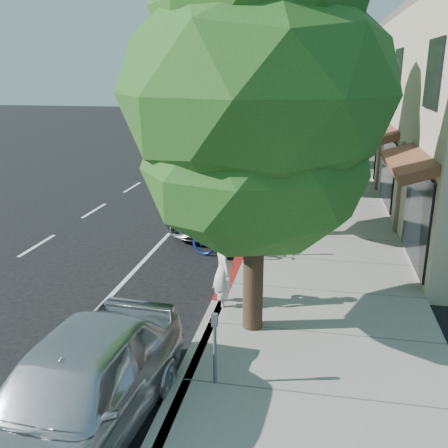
% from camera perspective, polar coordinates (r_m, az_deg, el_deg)
% --- Properties ---
extents(ground, '(120.00, 120.00, 0.00)m').
position_cam_1_polar(ground, '(12.21, 0.28, -7.39)').
color(ground, black).
rests_on(ground, ground).
extents(sidewalk, '(4.60, 56.00, 0.15)m').
position_cam_1_polar(sidewalk, '(19.57, 11.24, 2.02)').
color(sidewalk, gray).
rests_on(sidewalk, ground).
extents(curb, '(0.30, 56.00, 0.15)m').
position_cam_1_polar(curb, '(19.68, 4.53, 2.38)').
color(curb, '#9E998E').
rests_on(curb, ground).
extents(curb_red_segment, '(0.32, 4.00, 0.15)m').
position_cam_1_polar(curb_red_segment, '(13.09, 1.08, -5.31)').
color(curb_red_segment, maroon).
rests_on(curb_red_segment, ground).
extents(street_tree_0, '(4.90, 4.90, 7.55)m').
position_cam_1_polar(street_tree_0, '(9.01, 3.74, 14.08)').
color(street_tree_0, black).
rests_on(street_tree_0, ground).
extents(street_tree_1, '(4.41, 4.41, 7.33)m').
position_cam_1_polar(street_tree_1, '(14.98, 6.71, 14.99)').
color(street_tree_1, black).
rests_on(street_tree_1, ground).
extents(street_tree_2, '(4.23, 4.23, 6.59)m').
position_cam_1_polar(street_tree_2, '(20.98, 7.94, 14.13)').
color(street_tree_2, black).
rests_on(street_tree_2, ground).
extents(street_tree_3, '(4.63, 4.63, 7.88)m').
position_cam_1_polar(street_tree_3, '(26.95, 8.76, 16.61)').
color(street_tree_3, black).
rests_on(street_tree_3, ground).
extents(street_tree_4, '(4.65, 4.65, 7.68)m').
position_cam_1_polar(street_tree_4, '(32.94, 9.20, 16.37)').
color(street_tree_4, black).
rests_on(street_tree_4, ground).
extents(street_tree_5, '(5.42, 5.42, 7.74)m').
position_cam_1_polar(street_tree_5, '(38.94, 9.51, 16.27)').
color(street_tree_5, black).
rests_on(street_tree_5, ground).
extents(cyclist, '(0.68, 0.80, 1.86)m').
position_cam_1_polar(cyclist, '(10.84, -0.07, -5.30)').
color(cyclist, silver).
rests_on(cyclist, ground).
extents(bicycle, '(2.20, 1.27, 1.09)m').
position_cam_1_polar(bicycle, '(13.87, 0.14, -1.89)').
color(bicycle, '#172DA0').
rests_on(bicycle, ground).
extents(silver_suv, '(3.61, 6.44, 1.70)m').
position_cam_1_polar(silver_suv, '(17.21, 0.63, 2.94)').
color(silver_suv, silver).
rests_on(silver_suv, ground).
extents(dark_sedan, '(1.92, 5.02, 1.63)m').
position_cam_1_polar(dark_sedan, '(20.94, 3.65, 5.38)').
color(dark_sedan, black).
rests_on(dark_sedan, ground).
extents(white_pickup, '(3.07, 6.08, 1.69)m').
position_cam_1_polar(white_pickup, '(32.04, 5.30, 9.50)').
color(white_pickup, white).
rests_on(white_pickup, ground).
extents(dark_suv_far, '(2.62, 5.20, 1.70)m').
position_cam_1_polar(dark_suv_far, '(39.23, 7.16, 10.84)').
color(dark_suv_far, black).
rests_on(dark_suv_far, ground).
extents(near_car_a, '(2.21, 4.82, 1.60)m').
position_cam_1_polar(near_car_a, '(7.59, -16.72, -17.94)').
color(near_car_a, silver).
rests_on(near_car_a, ground).
extents(pedestrian, '(1.19, 1.17, 1.93)m').
position_cam_1_polar(pedestrian, '(21.52, 10.88, 6.24)').
color(pedestrian, black).
rests_on(pedestrian, sidewalk).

